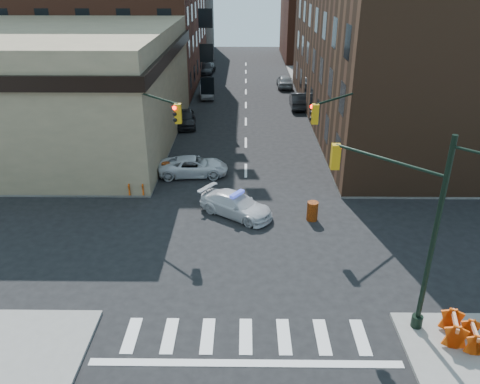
{
  "coord_description": "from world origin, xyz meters",
  "views": [
    {
      "loc": [
        -0.06,
        -20.94,
        13.01
      ],
      "look_at": [
        -0.32,
        1.79,
        2.2
      ],
      "focal_mm": 35.0,
      "sensor_mm": 36.0,
      "label": 1
    }
  ],
  "objects_px": {
    "pickup": "(193,166)",
    "pedestrian_b": "(67,164)",
    "parked_car_enear": "(299,100)",
    "barrel_road": "(312,211)",
    "barrel_bank": "(166,170)",
    "barricade_nw_a": "(137,188)",
    "police_car": "(236,205)",
    "pedestrian_a": "(128,161)",
    "barricade_se_a": "(473,337)",
    "parked_car_wfar": "(207,91)",
    "parked_car_wnear": "(186,118)"
  },
  "relations": [
    {
      "from": "parked_car_wnear",
      "to": "barrel_bank",
      "type": "xyz_separation_m",
      "value": [
        0.0,
        -11.75,
        -0.21
      ]
    },
    {
      "from": "pedestrian_b",
      "to": "barrel_road",
      "type": "bearing_deg",
      "value": -15.83
    },
    {
      "from": "parked_car_wnear",
      "to": "barricade_nw_a",
      "type": "relative_size",
      "value": 3.82
    },
    {
      "from": "parked_car_wnear",
      "to": "barricade_se_a",
      "type": "relative_size",
      "value": 3.82
    },
    {
      "from": "police_car",
      "to": "barrel_road",
      "type": "xyz_separation_m",
      "value": [
        4.37,
        -0.54,
        -0.1
      ]
    },
    {
      "from": "parked_car_enear",
      "to": "barrel_road",
      "type": "bearing_deg",
      "value": 86.9
    },
    {
      "from": "parked_car_enear",
      "to": "barrel_road",
      "type": "height_order",
      "value": "parked_car_enear"
    },
    {
      "from": "parked_car_enear",
      "to": "pickup",
      "type": "bearing_deg",
      "value": 63.79
    },
    {
      "from": "parked_car_wnear",
      "to": "barricade_nw_a",
      "type": "xyz_separation_m",
      "value": [
        -1.38,
        -14.8,
        -0.17
      ]
    },
    {
      "from": "pickup",
      "to": "barrel_road",
      "type": "bearing_deg",
      "value": -135.0
    },
    {
      "from": "parked_car_enear",
      "to": "pedestrian_b",
      "type": "height_order",
      "value": "pedestrian_b"
    },
    {
      "from": "barricade_se_a",
      "to": "barricade_nw_a",
      "type": "height_order",
      "value": "barricade_se_a"
    },
    {
      "from": "barrel_road",
      "to": "barricade_nw_a",
      "type": "xyz_separation_m",
      "value": [
        -10.69,
        2.96,
        0.02
      ]
    },
    {
      "from": "police_car",
      "to": "barrel_bank",
      "type": "distance_m",
      "value": 7.36
    },
    {
      "from": "pedestrian_a",
      "to": "barricade_se_a",
      "type": "xyz_separation_m",
      "value": [
        16.71,
        -16.63,
        -0.4
      ]
    },
    {
      "from": "barrel_bank",
      "to": "barricade_nw_a",
      "type": "relative_size",
      "value": 0.93
    },
    {
      "from": "pickup",
      "to": "pedestrian_a",
      "type": "relative_size",
      "value": 2.88
    },
    {
      "from": "pickup",
      "to": "barrel_bank",
      "type": "bearing_deg",
      "value": 97.41
    },
    {
      "from": "barrel_bank",
      "to": "barricade_nw_a",
      "type": "xyz_separation_m",
      "value": [
        -1.38,
        -3.05,
        0.05
      ]
    },
    {
      "from": "parked_car_wfar",
      "to": "pedestrian_b",
      "type": "height_order",
      "value": "pedestrian_b"
    },
    {
      "from": "parked_car_enear",
      "to": "pedestrian_b",
      "type": "bearing_deg",
      "value": 47.2
    },
    {
      "from": "parked_car_wnear",
      "to": "barrel_road",
      "type": "distance_m",
      "value": 20.05
    },
    {
      "from": "pickup",
      "to": "pedestrian_b",
      "type": "distance_m",
      "value": 8.6
    },
    {
      "from": "parked_car_wfar",
      "to": "barricade_se_a",
      "type": "relative_size",
      "value": 3.68
    },
    {
      "from": "parked_car_enear",
      "to": "barrel_bank",
      "type": "distance_m",
      "value": 21.33
    },
    {
      "from": "parked_car_wfar",
      "to": "barrel_road",
      "type": "height_order",
      "value": "parked_car_wfar"
    },
    {
      "from": "pedestrian_a",
      "to": "pedestrian_b",
      "type": "xyz_separation_m",
      "value": [
        -4.01,
        -0.78,
        0.07
      ]
    },
    {
      "from": "pickup",
      "to": "pedestrian_b",
      "type": "bearing_deg",
      "value": 90.05
    },
    {
      "from": "police_car",
      "to": "pedestrian_b",
      "type": "relative_size",
      "value": 2.52
    },
    {
      "from": "parked_car_enear",
      "to": "barricade_se_a",
      "type": "height_order",
      "value": "parked_car_enear"
    },
    {
      "from": "pedestrian_a",
      "to": "barrel_road",
      "type": "bearing_deg",
      "value": -14.51
    },
    {
      "from": "parked_car_enear",
      "to": "pedestrian_b",
      "type": "xyz_separation_m",
      "value": [
        -17.72,
        -18.55,
        0.25
      ]
    },
    {
      "from": "barricade_se_a",
      "to": "parked_car_wnear",
      "type": "bearing_deg",
      "value": 36.59
    },
    {
      "from": "police_car",
      "to": "barricade_se_a",
      "type": "bearing_deg",
      "value": -104.95
    },
    {
      "from": "pickup",
      "to": "barrel_bank",
      "type": "distance_m",
      "value": 1.89
    },
    {
      "from": "barrel_road",
      "to": "barrel_bank",
      "type": "height_order",
      "value": "barrel_road"
    },
    {
      "from": "police_car",
      "to": "parked_car_enear",
      "type": "distance_m",
      "value": 24.5
    },
    {
      "from": "pickup",
      "to": "parked_car_wfar",
      "type": "bearing_deg",
      "value": -2.44
    },
    {
      "from": "police_car",
      "to": "parked_car_enear",
      "type": "height_order",
      "value": "parked_car_enear"
    },
    {
      "from": "parked_car_enear",
      "to": "barrel_road",
      "type": "xyz_separation_m",
      "value": [
        -1.7,
        -24.27,
        -0.24
      ]
    },
    {
      "from": "pickup",
      "to": "barrel_bank",
      "type": "xyz_separation_m",
      "value": [
        -1.85,
        -0.39,
        -0.13
      ]
    },
    {
      "from": "pedestrian_a",
      "to": "parked_car_wfar",
      "type": "bearing_deg",
      "value": 94.12
    },
    {
      "from": "pickup",
      "to": "barrel_road",
      "type": "relative_size",
      "value": 4.28
    },
    {
      "from": "barrel_road",
      "to": "parked_car_enear",
      "type": "bearing_deg",
      "value": 86.0
    },
    {
      "from": "parked_car_enear",
      "to": "barricade_se_a",
      "type": "bearing_deg",
      "value": 95.88
    },
    {
      "from": "parked_car_wfar",
      "to": "parked_car_enear",
      "type": "bearing_deg",
      "value": -29.9
    },
    {
      "from": "police_car",
      "to": "pedestrian_b",
      "type": "xyz_separation_m",
      "value": [
        -11.65,
        5.18,
        0.39
      ]
    },
    {
      "from": "parked_car_enear",
      "to": "barricade_nw_a",
      "type": "height_order",
      "value": "parked_car_enear"
    },
    {
      "from": "parked_car_wfar",
      "to": "barrel_bank",
      "type": "bearing_deg",
      "value": -99.42
    },
    {
      "from": "police_car",
      "to": "barricade_se_a",
      "type": "xyz_separation_m",
      "value": [
        9.07,
        -10.67,
        -0.08
      ]
    }
  ]
}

